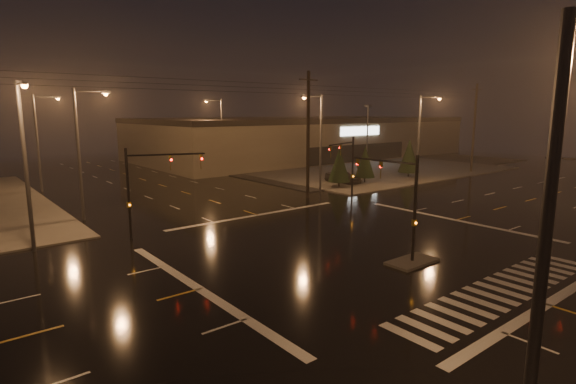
{
  "coord_description": "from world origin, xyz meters",
  "views": [
    {
      "loc": [
        -20.26,
        -18.3,
        8.26
      ],
      "look_at": [
        -1.9,
        4.67,
        3.0
      ],
      "focal_mm": 28.0,
      "sensor_mm": 36.0,
      "label": 1
    }
  ],
  "objects": [
    {
      "name": "crosswalk",
      "position": [
        0.0,
        -9.0,
        0.01
      ],
      "size": [
        15.0,
        2.6,
        0.01
      ],
      "primitive_type": "cube",
      "color": "beige",
      "rests_on": "ground"
    },
    {
      "name": "stop_bar_far",
      "position": [
        0.0,
        11.0,
        0.01
      ],
      "size": [
        16.0,
        0.5,
        0.01
      ],
      "primitive_type": "cube",
      "color": "beige",
      "rests_on": "ground"
    },
    {
      "name": "streetlight_1",
      "position": [
        -11.18,
        18.0,
        5.8
      ],
      "size": [
        2.77,
        0.32,
        10.0
      ],
      "color": "#38383A",
      "rests_on": "ground"
    },
    {
      "name": "ground",
      "position": [
        0.0,
        0.0,
        0.0
      ],
      "size": [
        140.0,
        140.0,
        0.0
      ],
      "primitive_type": "plane",
      "color": "black",
      "rests_on": "ground"
    },
    {
      "name": "signal_mast_ne",
      "position": [
        9.5,
        10.14,
        3.79
      ],
      "size": [
        4.84,
        1.86,
        6.0
      ],
      "color": "black",
      "rests_on": "ground"
    },
    {
      "name": "conifer_2",
      "position": [
        27.1,
        16.38,
        2.78
      ],
      "size": [
        2.67,
        2.67,
        4.87
      ],
      "color": "black",
      "rests_on": "ground"
    },
    {
      "name": "conifer_1",
      "position": [
        19.34,
        16.82,
        2.5
      ],
      "size": [
        2.31,
        2.31,
        4.3
      ],
      "color": "black",
      "rests_on": "ground"
    },
    {
      "name": "streetlight_0",
      "position": [
        -11.18,
        -15.0,
        5.8
      ],
      "size": [
        2.77,
        0.32,
        10.0
      ],
      "color": "#38383A",
      "rests_on": "ground"
    },
    {
      "name": "stop_bar_near",
      "position": [
        0.0,
        -11.0,
        0.01
      ],
      "size": [
        16.0,
        0.5,
        0.01
      ],
      "primitive_type": "cube",
      "color": "beige",
      "rests_on": "ground"
    },
    {
      "name": "car_parked",
      "position": [
        17.09,
        18.15,
        0.76
      ],
      "size": [
        2.35,
        4.67,
        1.52
      ],
      "primitive_type": "imported",
      "rotation": [
        0.0,
        0.0,
        0.13
      ],
      "color": "black",
      "rests_on": "ground"
    },
    {
      "name": "sidewalk_ne",
      "position": [
        30.0,
        30.0,
        0.06
      ],
      "size": [
        36.0,
        36.0,
        0.12
      ],
      "primitive_type": "cube",
      "color": "#484540",
      "rests_on": "ground"
    },
    {
      "name": "parking_lot",
      "position": [
        35.0,
        28.0,
        0.04
      ],
      "size": [
        50.0,
        24.0,
        0.08
      ],
      "primitive_type": "cube",
      "color": "black",
      "rests_on": "ground"
    },
    {
      "name": "retail_building",
      "position": [
        35.0,
        45.99,
        3.84
      ],
      "size": [
        60.2,
        28.3,
        7.2
      ],
      "color": "#6D614E",
      "rests_on": "ground"
    },
    {
      "name": "signal_mast_nw",
      "position": [
        -9.5,
        10.14,
        3.79
      ],
      "size": [
        4.84,
        1.86,
        6.0
      ],
      "color": "black",
      "rests_on": "ground"
    },
    {
      "name": "signal_mast_median",
      "position": [
        0.0,
        -3.07,
        3.75
      ],
      "size": [
        0.25,
        4.59,
        6.0
      ],
      "color": "black",
      "rests_on": "ground"
    },
    {
      "name": "streetlight_3",
      "position": [
        11.18,
        16.0,
        5.8
      ],
      "size": [
        2.77,
        0.32,
        10.0
      ],
      "color": "#38383A",
      "rests_on": "ground"
    },
    {
      "name": "conifer_0",
      "position": [
        14.62,
        16.33,
        2.58
      ],
      "size": [
        2.41,
        2.41,
        4.46
      ],
      "color": "black",
      "rests_on": "ground"
    },
    {
      "name": "streetlight_5",
      "position": [
        -16.0,
        11.18,
        5.8
      ],
      "size": [
        0.32,
        2.77,
        10.0
      ],
      "color": "#38383A",
      "rests_on": "ground"
    },
    {
      "name": "median_island",
      "position": [
        0.0,
        -4.0,
        0.07
      ],
      "size": [
        3.0,
        1.6,
        0.15
      ],
      "primitive_type": "cube",
      "color": "#484540",
      "rests_on": "ground"
    },
    {
      "name": "streetlight_4",
      "position": [
        11.18,
        36.0,
        5.8
      ],
      "size": [
        2.77,
        0.32,
        10.0
      ],
      "color": "#38383A",
      "rests_on": "ground"
    },
    {
      "name": "utility_pole_2",
      "position": [
        38.0,
        14.0,
        6.13
      ],
      "size": [
        2.2,
        0.32,
        12.0
      ],
      "color": "black",
      "rests_on": "ground"
    },
    {
      "name": "utility_pole_1",
      "position": [
        8.0,
        14.0,
        6.13
      ],
      "size": [
        2.2,
        0.32,
        12.0
      ],
      "color": "black",
      "rests_on": "ground"
    },
    {
      "name": "streetlight_6",
      "position": [
        22.0,
        11.18,
        5.8
      ],
      "size": [
        0.32,
        2.77,
        10.0
      ],
      "color": "#38383A",
      "rests_on": "ground"
    },
    {
      "name": "streetlight_2",
      "position": [
        -11.18,
        34.0,
        5.8
      ],
      "size": [
        2.77,
        0.32,
        10.0
      ],
      "color": "#38383A",
      "rests_on": "ground"
    }
  ]
}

